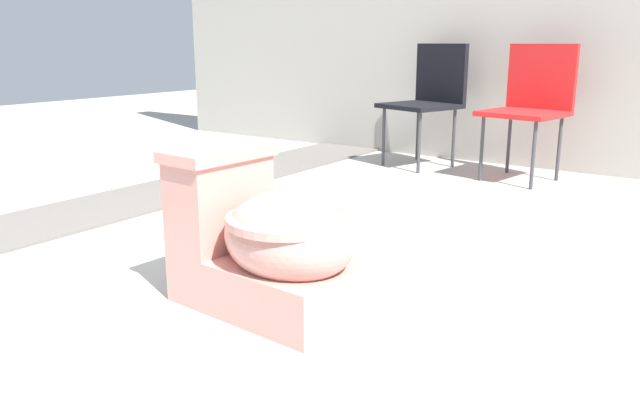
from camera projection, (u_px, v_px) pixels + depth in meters
The scene contains 7 objects.
ground_plane at pixel (180, 300), 2.10m from camera, with size 14.00×14.00×0.00m, color #A8A59E.
gravel_strip at pixel (88, 211), 3.18m from camera, with size 0.56×8.00×0.01m, color #605B56.
toilet at pixel (267, 243), 1.99m from camera, with size 0.65×0.41×0.52m.
folding_chair_left at pixel (430, 92), 4.30m from camera, with size 0.55×0.55×0.83m.
folding_chair_middle at pixel (532, 97), 3.86m from camera, with size 0.51×0.51×0.83m.
boulder_near at pixel (226, 157), 4.01m from camera, with size 0.36×0.31×0.25m, color #B7B2AD.
boulder_far at pixel (195, 164), 3.93m from camera, with size 0.35×0.28×0.19m, color #B7B2AD.
Camera 1 is at (1.51, -1.33, 0.84)m, focal length 35.00 mm.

